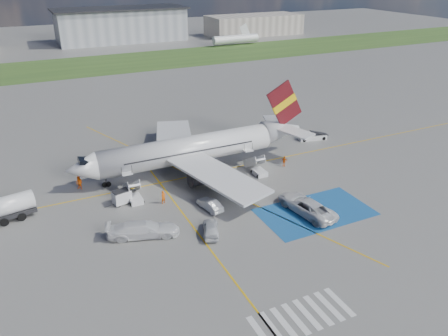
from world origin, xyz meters
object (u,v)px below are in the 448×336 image
at_px(car_silver_a, 211,228).
at_px(gpu_cart, 122,198).
at_px(van_white_a, 307,204).
at_px(belt_loader, 313,137).
at_px(van_white_b, 143,227).
at_px(airliner, 196,148).
at_px(car_silver_b, 210,204).

bearing_deg(car_silver_a, gpu_cart, -35.36).
bearing_deg(van_white_a, gpu_cart, -39.26).
distance_m(gpu_cart, car_silver_a, 13.53).
xyz_separation_m(belt_loader, car_silver_a, (-28.11, -19.14, 0.35)).
relative_size(car_silver_a, van_white_b, 0.71).
relative_size(belt_loader, van_white_b, 0.89).
distance_m(airliner, car_silver_b, 12.36).
bearing_deg(van_white_b, airliner, -23.91).
bearing_deg(gpu_cart, belt_loader, -0.52).
distance_m(airliner, van_white_b, 18.62).
distance_m(car_silver_a, van_white_b, 7.67).
distance_m(belt_loader, car_silver_b, 29.52).
bearing_deg(gpu_cart, car_silver_a, -69.65).
distance_m(belt_loader, car_silver_a, 34.01).
relative_size(airliner, van_white_a, 5.65).
bearing_deg(belt_loader, car_silver_b, -139.52).
xyz_separation_m(gpu_cart, van_white_b, (0.36, -8.38, 0.34)).
bearing_deg(van_white_b, gpu_cart, 20.14).
relative_size(gpu_cart, car_silver_b, 0.62).
bearing_deg(gpu_cart, airliner, 10.39).
bearing_deg(car_silver_b, airliner, -116.60).
distance_m(car_silver_b, van_white_a, 12.01).
bearing_deg(car_silver_b, van_white_a, 138.78).
relative_size(car_silver_b, van_white_b, 0.67).
bearing_deg(van_white_a, belt_loader, -136.05).
relative_size(gpu_cart, van_white_a, 0.39).
xyz_separation_m(gpu_cart, belt_loader, (35.54, 7.83, -0.46)).
relative_size(belt_loader, car_silver_a, 1.25).
height_order(gpu_cart, car_silver_a, gpu_cart).
bearing_deg(airliner, van_white_a, -67.09).
height_order(car_silver_a, van_white_a, van_white_a).
relative_size(airliner, belt_loader, 6.80).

